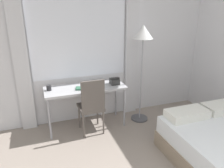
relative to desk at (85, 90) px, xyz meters
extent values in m
cube|color=silver|center=(0.46, 0.35, 0.66)|extent=(5.02, 0.05, 2.70)
cube|color=white|center=(0.00, 0.31, 0.91)|extent=(1.68, 0.01, 1.50)
cube|color=silver|center=(-0.98, 0.27, 0.61)|extent=(0.24, 0.06, 2.60)
cube|color=silver|center=(0.98, 0.27, 0.61)|extent=(0.24, 0.06, 2.60)
cube|color=#B2B2B7|center=(0.00, 0.00, 0.04)|extent=(1.38, 0.52, 0.04)
cylinder|color=gray|center=(-0.65, -0.22, -0.33)|extent=(0.04, 0.04, 0.72)
cylinder|color=gray|center=(0.65, -0.22, -0.33)|extent=(0.04, 0.04, 0.72)
cylinder|color=gray|center=(-0.65, 0.22, -0.33)|extent=(0.04, 0.04, 0.72)
cylinder|color=gray|center=(0.65, 0.22, -0.33)|extent=(0.04, 0.04, 0.72)
cube|color=#59514C|center=(0.04, -0.19, -0.24)|extent=(0.41, 0.41, 0.05)
cube|color=#59514C|center=(0.04, -0.37, 0.04)|extent=(0.38, 0.04, 0.51)
cylinder|color=#59514C|center=(-0.13, -0.37, -0.48)|extent=(0.03, 0.03, 0.43)
cylinder|color=#59514C|center=(0.21, -0.36, -0.48)|extent=(0.03, 0.03, 0.43)
cylinder|color=#59514C|center=(-0.14, -0.03, -0.48)|extent=(0.03, 0.03, 0.43)
cylinder|color=#59514C|center=(0.20, -0.02, -0.48)|extent=(0.03, 0.03, 0.43)
cube|color=silver|center=(1.29, -1.10, -0.14)|extent=(0.63, 0.32, 0.12)
cube|color=silver|center=(1.96, -1.10, -0.14)|extent=(0.63, 0.32, 0.12)
cylinder|color=#4C4C51|center=(1.02, -0.10, -0.68)|extent=(0.32, 0.32, 0.03)
cylinder|color=gray|center=(1.02, -0.10, 0.09)|extent=(0.02, 0.02, 1.51)
cone|color=silver|center=(1.02, -0.10, 0.96)|extent=(0.34, 0.34, 0.23)
cube|color=#2D2D2D|center=(0.53, -0.02, 0.11)|extent=(0.15, 0.16, 0.09)
cube|color=#2D2D2D|center=(0.53, -0.02, 0.17)|extent=(0.18, 0.06, 0.02)
cube|color=#33664C|center=(-0.05, -0.07, 0.08)|extent=(0.27, 0.20, 0.02)
cube|color=white|center=(-0.05, -0.07, 0.08)|extent=(0.25, 0.19, 0.01)
cylinder|color=#262628|center=(-0.60, 0.05, 0.11)|extent=(0.08, 0.08, 0.09)
camera|label=1|loc=(-0.74, -3.46, 1.39)|focal=35.00mm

